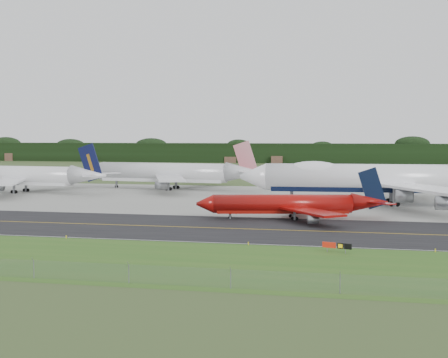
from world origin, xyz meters
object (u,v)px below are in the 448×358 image
jet_ba_747 (386,179)px  jet_red_737 (293,205)px  jet_navy_gold (19,176)px  taxiway_sign (337,246)px  jet_star_tail (172,173)px

jet_ba_747 → jet_red_737: bearing=-122.8°
jet_navy_gold → taxiway_sign: bearing=-39.1°
jet_star_tail → taxiway_sign: jet_star_tail is taller
jet_red_737 → taxiway_sign: 37.04m
jet_red_737 → jet_navy_gold: (-85.69, 41.84, 1.94)m
jet_red_737 → jet_star_tail: 75.38m
jet_ba_747 → jet_star_tail: jet_ba_747 is taller
jet_navy_gold → jet_star_tail: size_ratio=0.98×
jet_ba_747 → jet_navy_gold: 106.11m
jet_ba_747 → jet_red_737: jet_ba_747 is taller
jet_star_tail → jet_navy_gold: bearing=-155.2°
jet_red_737 → taxiway_sign: (9.84, -35.66, -1.90)m
jet_red_737 → jet_navy_gold: jet_navy_gold is taller
jet_ba_747 → jet_star_tail: bearing=154.7°
jet_ba_747 → jet_navy_gold: size_ratio=1.30×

